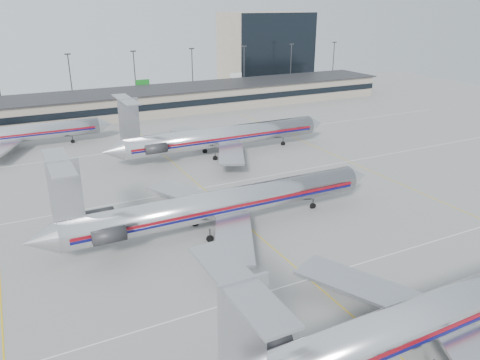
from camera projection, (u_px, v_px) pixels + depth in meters
ground at (373, 333)px, 42.46m from camera, size 260.00×260.00×0.00m
apron_markings at (309, 279)px, 50.79m from camera, size 160.00×0.15×0.02m
terminal at (117, 104)px, 122.95m from camera, size 162.00×17.00×6.25m
light_mast_row at (104, 76)px, 132.71m from camera, size 163.60×0.40×15.28m
distant_building at (265, 48)px, 170.95m from camera, size 30.00×20.00×25.00m
jet_foreground at (432, 315)px, 39.15m from camera, size 47.66×28.06×12.48m
jet_second_row at (216, 205)px, 60.49m from camera, size 48.00×28.27×12.57m
jet_third_row at (220, 137)px, 90.97m from camera, size 46.97×28.89×12.84m
jet_back_row at (3, 135)px, 93.43m from camera, size 41.70×25.65×11.40m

